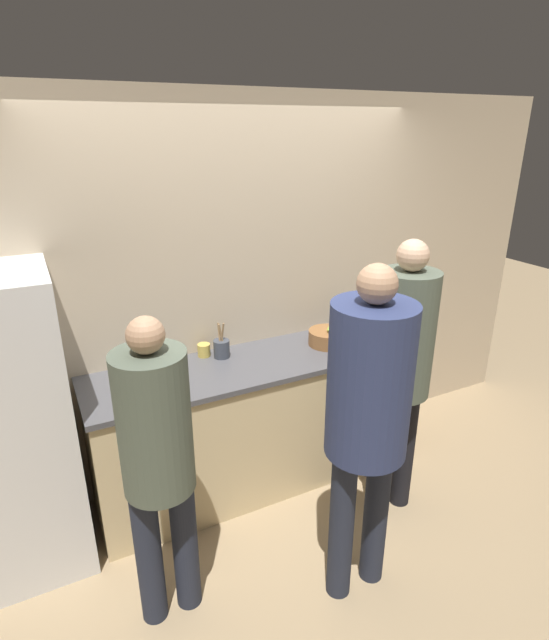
# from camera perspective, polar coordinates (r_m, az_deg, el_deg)

# --- Properties ---
(ground_plane) EXTENTS (14.00, 14.00, 0.00)m
(ground_plane) POSITION_cam_1_polar(r_m,az_deg,el_deg) (3.57, 1.12, -20.52)
(ground_plane) COLOR #9E8460
(wall_back) EXTENTS (5.20, 0.06, 2.60)m
(wall_back) POSITION_cam_1_polar(r_m,az_deg,el_deg) (3.44, -3.99, 3.00)
(wall_back) COLOR #C6B293
(wall_back) RESTS_ON ground_plane
(counter) EXTENTS (2.29, 0.65, 0.94)m
(counter) POSITION_cam_1_polar(r_m,az_deg,el_deg) (3.54, -1.62, -11.30)
(counter) COLOR beige
(counter) RESTS_ON ground_plane
(refrigerator) EXTENTS (0.68, 0.68, 1.72)m
(refrigerator) POSITION_cam_1_polar(r_m,az_deg,el_deg) (3.08, -28.44, -11.04)
(refrigerator) COLOR white
(refrigerator) RESTS_ON ground_plane
(person_left) EXTENTS (0.33, 0.33, 1.65)m
(person_left) POSITION_cam_1_polar(r_m,az_deg,el_deg) (2.43, -13.23, -14.66)
(person_left) COLOR #232838
(person_left) RESTS_ON ground_plane
(person_center) EXTENTS (0.40, 0.40, 1.83)m
(person_center) POSITION_cam_1_polar(r_m,az_deg,el_deg) (2.46, 10.61, -9.68)
(person_center) COLOR #232838
(person_center) RESTS_ON ground_plane
(person_right) EXTENTS (0.35, 0.35, 1.81)m
(person_right) POSITION_cam_1_polar(r_m,az_deg,el_deg) (3.07, 14.38, -4.46)
(person_right) COLOR black
(person_right) RESTS_ON ground_plane
(fruit_bowl) EXTENTS (0.27, 0.27, 0.14)m
(fruit_bowl) POSITION_cam_1_polar(r_m,az_deg,el_deg) (3.52, 6.10, -1.96)
(fruit_bowl) COLOR brown
(fruit_bowl) RESTS_ON counter
(utensil_crock) EXTENTS (0.11, 0.11, 0.24)m
(utensil_crock) POSITION_cam_1_polar(r_m,az_deg,el_deg) (3.32, -6.07, -3.21)
(utensil_crock) COLOR #3D424C
(utensil_crock) RESTS_ON counter
(bottle_clear) EXTENTS (0.06, 0.06, 0.14)m
(bottle_clear) POSITION_cam_1_polar(r_m,az_deg,el_deg) (3.68, 13.18, -1.34)
(bottle_clear) COLOR silver
(bottle_clear) RESTS_ON counter
(bottle_green) EXTENTS (0.08, 0.08, 0.16)m
(bottle_green) POSITION_cam_1_polar(r_m,az_deg,el_deg) (3.14, -13.63, -5.27)
(bottle_green) COLOR #236033
(bottle_green) RESTS_ON counter
(bottle_dark) EXTENTS (0.05, 0.05, 0.17)m
(bottle_dark) POSITION_cam_1_polar(r_m,az_deg,el_deg) (3.70, 7.59, -0.59)
(bottle_dark) COLOR #333338
(bottle_dark) RESTS_ON counter
(cup_yellow) EXTENTS (0.08, 0.08, 0.09)m
(cup_yellow) POSITION_cam_1_polar(r_m,az_deg,el_deg) (3.36, -8.07, -3.42)
(cup_yellow) COLOR gold
(cup_yellow) RESTS_ON counter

